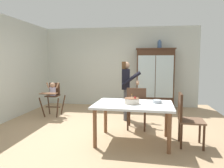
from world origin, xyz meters
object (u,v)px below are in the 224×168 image
china_cabinet (155,78)px  adult_person (126,83)px  dining_table (133,108)px  serving_bowl (157,101)px  birthday_cake (132,101)px  dining_chair_far_side (137,106)px  dining_chair_right_end (186,116)px  high_chair_with_toddler (53,93)px  ceramic_vase (159,45)px

china_cabinet → adult_person: size_ratio=1.28×
china_cabinet → dining_table: bearing=-99.8°
dining_table → serving_bowl: size_ratio=8.34×
dining_table → birthday_cake: birthday_cake is taller
serving_bowl → dining_chair_far_side: 0.74m
birthday_cake → dining_table: bearing=26.8°
dining_table → dining_chair_far_side: bearing=87.2°
dining_table → birthday_cake: 0.15m
adult_person → dining_chair_right_end: 2.04m
serving_bowl → china_cabinet: bearing=88.1°
high_chair_with_toddler → dining_chair_right_end: (3.30, -1.69, -0.10)m
dining_chair_right_end → dining_chair_far_side: bearing=53.3°
china_cabinet → birthday_cake: size_ratio=7.00×
dining_chair_far_side → birthday_cake: bearing=86.6°
high_chair_with_toddler → adult_person: (2.08, -0.10, 0.31)m
high_chair_with_toddler → serving_bowl: (2.80, -1.49, 0.11)m
china_cabinet → serving_bowl: size_ratio=10.89×
adult_person → birthday_cake: adult_person is taller
birthday_cake → dining_chair_far_side: bearing=84.9°
birthday_cake → serving_bowl: bearing=19.1°
birthday_cake → dining_chair_far_side: 0.78m
china_cabinet → dining_chair_right_end: bearing=-82.8°
birthday_cake → dining_chair_right_end: (0.98, -0.03, -0.24)m
china_cabinet → dining_chair_right_end: china_cabinet is taller
china_cabinet → high_chair_with_toddler: 3.28m
ceramic_vase → adult_person: 2.16m
adult_person → dining_table: size_ratio=1.02×
china_cabinet → high_chair_with_toddler: (-2.90, -1.50, -0.33)m
china_cabinet → dining_table: 3.21m
dining_chair_far_side → serving_bowl: bearing=127.0°
china_cabinet → dining_chair_far_side: china_cabinet is taller
high_chair_with_toddler → dining_chair_right_end: dining_chair_right_end is taller
ceramic_vase → birthday_cake: (-0.70, -3.16, -1.29)m
adult_person → dining_chair_right_end: size_ratio=1.59×
serving_bowl → dining_chair_right_end: (0.50, -0.19, -0.21)m
serving_bowl → dining_chair_far_side: dining_chair_far_side is taller
ceramic_vase → adult_person: (-0.93, -1.60, -1.11)m
dining_chair_right_end → serving_bowl: bearing=72.6°
ceramic_vase → birthday_cake: size_ratio=0.96×
serving_bowl → adult_person: bearing=117.0°
adult_person → birthday_cake: bearing=-174.0°
high_chair_with_toddler → dining_table: high_chair_with_toddler is taller
china_cabinet → dining_chair_far_side: bearing=-101.9°
dining_table → birthday_cake: size_ratio=5.36×
dining_chair_far_side → china_cabinet: bearing=-100.2°
china_cabinet → dining_chair_far_side: 2.51m
china_cabinet → serving_bowl: (-0.10, -3.00, -0.22)m
china_cabinet → ceramic_vase: ceramic_vase is taller
china_cabinet → ceramic_vase: (0.12, 0.00, 1.09)m
china_cabinet → dining_chair_far_side: (-0.51, -2.42, -0.43)m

